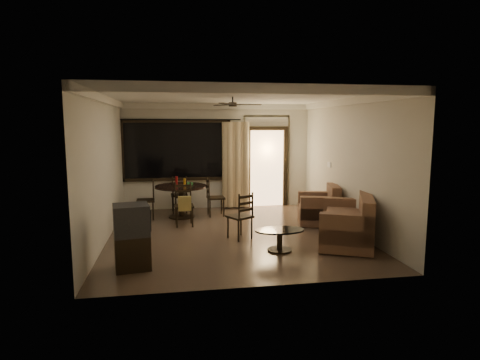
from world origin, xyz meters
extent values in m
plane|color=#7F6651|center=(0.00, 0.00, 0.00)|extent=(5.50, 5.50, 0.00)
plane|color=beige|center=(0.00, 2.75, 1.40)|extent=(5.00, 0.00, 5.00)
plane|color=beige|center=(0.00, -2.75, 1.40)|extent=(5.00, 0.00, 5.00)
plane|color=beige|center=(-2.50, 0.00, 1.40)|extent=(0.00, 5.50, 5.50)
plane|color=beige|center=(2.50, 0.00, 1.40)|extent=(0.00, 5.50, 5.50)
plane|color=white|center=(0.00, 0.00, 2.80)|extent=(5.50, 5.50, 0.00)
cube|color=black|center=(-1.10, 2.72, 1.57)|extent=(2.70, 0.04, 1.45)
cylinder|color=black|center=(-1.00, 2.63, 2.38)|extent=(3.20, 0.03, 0.03)
cube|color=#FFC684|center=(1.35, 2.71, 1.05)|extent=(0.91, 0.03, 2.08)
cube|color=white|center=(2.48, 1.05, 1.30)|extent=(0.02, 0.18, 0.12)
cylinder|color=black|center=(0.00, 0.00, 2.74)|extent=(0.03, 0.03, 0.12)
cylinder|color=black|center=(0.00, 0.00, 2.65)|extent=(0.16, 0.16, 0.08)
cylinder|color=black|center=(-1.02, 1.71, 0.76)|extent=(1.25, 1.25, 0.04)
cylinder|color=black|center=(-1.02, 1.71, 0.39)|extent=(0.13, 0.13, 0.73)
cylinder|color=black|center=(-1.02, 1.71, 0.02)|extent=(0.63, 0.63, 0.03)
cylinder|color=maroon|center=(-1.13, 1.76, 0.89)|extent=(0.06, 0.06, 0.22)
cylinder|color=#C57D15|center=(-0.93, 1.66, 0.87)|extent=(0.06, 0.06, 0.18)
cube|color=#28863D|center=(-0.80, 1.85, 0.81)|extent=(0.14, 0.10, 0.05)
cube|color=black|center=(-1.87, 1.67, 0.45)|extent=(0.44, 0.44, 0.04)
cube|color=black|center=(-0.17, 1.75, 0.45)|extent=(0.44, 0.44, 0.04)
cube|color=black|center=(-0.98, 0.86, 0.45)|extent=(0.44, 0.44, 0.04)
cube|color=tan|center=(-0.97, 0.63, 0.55)|extent=(0.28, 0.09, 0.32)
cube|color=black|center=(-1.06, 2.30, 0.45)|extent=(0.44, 0.44, 0.04)
cube|color=black|center=(-1.86, -1.71, 0.27)|extent=(0.61, 0.57, 0.54)
cube|color=black|center=(-1.86, -1.71, 0.78)|extent=(0.61, 0.57, 0.48)
cube|color=black|center=(-1.59, -1.67, 0.78)|extent=(0.09, 0.39, 0.33)
cube|color=#442420|center=(2.05, -0.96, 0.24)|extent=(1.55, 1.96, 0.43)
cube|color=#442420|center=(2.37, -1.10, 0.60)|extent=(0.90, 1.68, 0.71)
cube|color=#442420|center=(1.74, -1.66, 0.46)|extent=(0.92, 0.55, 0.54)
cube|color=#442420|center=(2.36, -0.25, 0.46)|extent=(0.92, 0.55, 0.54)
cube|color=#442420|center=(2.00, -0.93, 0.49)|extent=(1.21, 1.66, 0.13)
cube|color=#442420|center=(2.05, 0.54, 0.23)|extent=(1.05, 1.05, 0.41)
cube|color=#442420|center=(2.37, 0.46, 0.57)|extent=(0.40, 0.90, 0.67)
cube|color=#442420|center=(1.97, 0.20, 0.43)|extent=(0.89, 0.38, 0.51)
cube|color=#442420|center=(2.13, 0.87, 0.43)|extent=(0.89, 0.38, 0.51)
cube|color=#442420|center=(2.00, 0.55, 0.46)|extent=(0.76, 0.79, 0.12)
ellipsoid|color=#131955|center=(2.00, 0.55, 0.57)|extent=(0.37, 0.31, 0.11)
ellipsoid|color=black|center=(0.67, -1.23, 0.38)|extent=(0.90, 0.54, 0.03)
cylinder|color=black|center=(0.67, -1.23, 0.19)|extent=(0.10, 0.10, 0.36)
cylinder|color=black|center=(0.67, -1.23, 0.01)|extent=(0.44, 0.44, 0.03)
cube|color=black|center=(0.09, -0.34, 0.45)|extent=(0.57, 0.57, 0.04)
camera|label=1|loc=(-1.18, -8.00, 2.26)|focal=30.00mm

